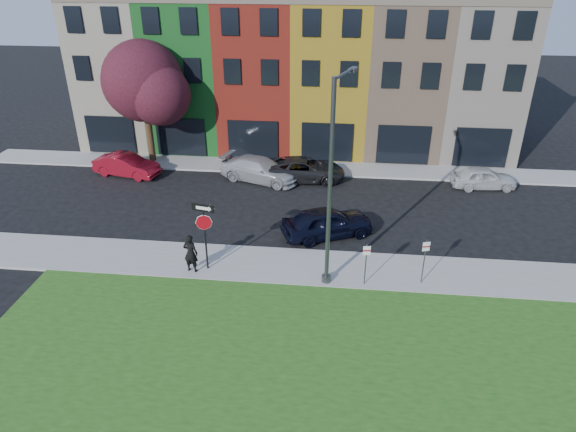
# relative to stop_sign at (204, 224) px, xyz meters

# --- Properties ---
(ground) EXTENTS (120.00, 120.00, 0.00)m
(ground) POSITION_rel_stop_sign_xyz_m (4.79, -2.35, -2.40)
(ground) COLOR black
(ground) RESTS_ON ground
(sidewalk_near) EXTENTS (40.00, 3.00, 0.12)m
(sidewalk_near) POSITION_rel_stop_sign_xyz_m (6.79, 0.65, -2.34)
(sidewalk_near) COLOR gray
(sidewalk_near) RESTS_ON ground
(sidewalk_far) EXTENTS (40.00, 2.40, 0.12)m
(sidewalk_far) POSITION_rel_stop_sign_xyz_m (1.79, 12.65, -2.34)
(sidewalk_far) COLOR gray
(sidewalk_far) RESTS_ON ground
(rowhouse_block) EXTENTS (30.00, 10.12, 10.00)m
(rowhouse_block) POSITION_rel_stop_sign_xyz_m (2.29, 18.83, 2.59)
(rowhouse_block) COLOR beige
(rowhouse_block) RESTS_ON ground
(stop_sign) EXTENTS (1.03, 0.27, 3.21)m
(stop_sign) POSITION_rel_stop_sign_xyz_m (0.00, 0.00, 0.00)
(stop_sign) COLOR black
(stop_sign) RESTS_ON sidewalk_near
(man) EXTENTS (0.80, 0.64, 1.82)m
(man) POSITION_rel_stop_sign_xyz_m (-0.64, -0.25, -1.37)
(man) COLOR black
(man) RESTS_ON sidewalk_near
(sedan_near) EXTENTS (5.17, 5.90, 1.55)m
(sedan_near) POSITION_rel_stop_sign_xyz_m (5.22, 3.75, -1.62)
(sedan_near) COLOR black
(sedan_near) RESTS_ON ground
(parked_car_red) EXTENTS (3.24, 4.85, 1.40)m
(parked_car_red) POSITION_rel_stop_sign_xyz_m (-7.81, 10.30, -1.70)
(parked_car_red) COLOR maroon
(parked_car_red) RESTS_ON ground
(parked_car_silver) EXTENTS (5.01, 6.25, 1.46)m
(parked_car_silver) POSITION_rel_stop_sign_xyz_m (0.78, 10.41, -1.67)
(parked_car_silver) COLOR #A0A0A4
(parked_car_silver) RESTS_ON ground
(parked_car_dark) EXTENTS (3.23, 5.55, 1.43)m
(parked_car_dark) POSITION_rel_stop_sign_xyz_m (3.47, 10.76, -1.68)
(parked_car_dark) COLOR black
(parked_car_dark) RESTS_ON ground
(parked_car_white) EXTENTS (2.27, 4.13, 1.31)m
(parked_car_white) POSITION_rel_stop_sign_xyz_m (14.40, 10.71, -1.75)
(parked_car_white) COLOR silver
(parked_car_white) RESTS_ON ground
(street_lamp) EXTENTS (1.09, 2.49, 8.76)m
(street_lamp) POSITION_rel_stop_sign_xyz_m (5.41, -0.27, 2.14)
(street_lamp) COLOR #444648
(street_lamp) RESTS_ON sidewalk_near
(parking_sign_a) EXTENTS (0.32, 0.11, 1.95)m
(parking_sign_a) POSITION_rel_stop_sign_xyz_m (6.98, -0.46, -1.05)
(parking_sign_a) COLOR #444648
(parking_sign_a) RESTS_ON sidewalk_near
(parking_sign_b) EXTENTS (0.31, 0.13, 2.11)m
(parking_sign_b) POSITION_rel_stop_sign_xyz_m (9.43, -0.12, -0.96)
(parking_sign_b) COLOR #444648
(parking_sign_b) RESTS_ON sidewalk_near
(tree_purple) EXTENTS (6.18, 5.41, 7.93)m
(tree_purple) POSITION_rel_stop_sign_xyz_m (-6.92, 12.84, 2.94)
(tree_purple) COLOR black
(tree_purple) RESTS_ON sidewalk_far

